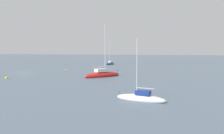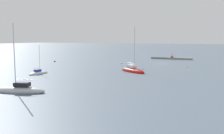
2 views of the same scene
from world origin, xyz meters
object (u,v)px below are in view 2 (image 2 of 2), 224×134
at_px(person_seated_grey_left, 173,57).
at_px(person_seated_maroon_right, 171,57).
at_px(sailboat_red_far, 132,70).
at_px(mooring_buoy_far, 122,64).
at_px(umbrella_open_red, 172,55).
at_px(mooring_buoy_near, 55,62).
at_px(mooring_buoy_mid, 187,67).
at_px(sailboat_white_near, 39,73).
at_px(sailboat_grey_outer, 20,90).

relative_size(person_seated_grey_left, person_seated_maroon_right, 1.00).
bearing_deg(sailboat_red_far, mooring_buoy_far, -117.14).
xyz_separation_m(umbrella_open_red, mooring_buoy_near, (35.24, 26.43, -1.68)).
bearing_deg(mooring_buoy_far, mooring_buoy_mid, 177.61).
height_order(sailboat_white_near, mooring_buoy_far, sailboat_white_near).
bearing_deg(sailboat_red_far, mooring_buoy_mid, 178.36).
xyz_separation_m(person_seated_maroon_right, sailboat_grey_outer, (11.01, 68.77, -0.55)).
bearing_deg(mooring_buoy_near, sailboat_red_far, 157.21).
bearing_deg(sailboat_white_near, person_seated_grey_left, 74.36).
bearing_deg(sailboat_white_near, person_seated_maroon_right, 74.92).
bearing_deg(person_seated_grey_left, sailboat_grey_outer, 76.94).
bearing_deg(umbrella_open_red, sailboat_grey_outer, 80.70).
xyz_separation_m(sailboat_red_far, mooring_buoy_near, (32.48, -13.65, -0.30)).
bearing_deg(sailboat_grey_outer, mooring_buoy_near, 13.93).
xyz_separation_m(person_seated_maroon_right, sailboat_red_far, (2.48, 39.93, -0.53)).
bearing_deg(mooring_buoy_far, person_seated_maroon_right, -115.89).
bearing_deg(person_seated_grey_left, umbrella_open_red, -41.92).
height_order(sailboat_red_far, mooring_buoy_near, sailboat_red_far).
distance_m(sailboat_red_far, mooring_buoy_mid, 19.02).
bearing_deg(person_seated_grey_left, sailboat_red_far, 82.14).
distance_m(sailboat_grey_outer, mooring_buoy_mid, 48.45).
height_order(mooring_buoy_mid, mooring_buoy_far, mooring_buoy_far).
bearing_deg(sailboat_grey_outer, sailboat_white_near, 15.48).
height_order(person_seated_grey_left, mooring_buoy_near, person_seated_grey_left).
relative_size(sailboat_red_far, mooring_buoy_mid, 24.78).
xyz_separation_m(sailboat_white_near, mooring_buoy_far, (-9.65, -28.29, -0.16)).
bearing_deg(mooring_buoy_mid, sailboat_white_near, 42.74).
height_order(umbrella_open_red, mooring_buoy_mid, umbrella_open_red).
bearing_deg(umbrella_open_red, mooring_buoy_near, 36.87).
bearing_deg(umbrella_open_red, person_seated_grey_left, 141.58).
distance_m(person_seated_maroon_right, sailboat_white_near, 56.06).
height_order(person_seated_maroon_right, mooring_buoy_mid, person_seated_maroon_right).
relative_size(sailboat_red_far, mooring_buoy_near, 16.79).
bearing_deg(umbrella_open_red, sailboat_white_near, 67.66).
xyz_separation_m(person_seated_grey_left, mooring_buoy_far, (12.03, 23.55, -0.84)).
height_order(person_seated_maroon_right, mooring_buoy_near, person_seated_maroon_right).
distance_m(mooring_buoy_mid, mooring_buoy_far, 20.08).
bearing_deg(person_seated_grey_left, mooring_buoy_near, 32.91).
height_order(person_seated_grey_left, person_seated_maroon_right, same).
height_order(sailboat_red_far, sailboat_grey_outer, sailboat_red_far).
bearing_deg(mooring_buoy_far, umbrella_open_red, -116.28).
relative_size(umbrella_open_red, sailboat_red_far, 0.11).
relative_size(person_seated_maroon_right, umbrella_open_red, 0.57).
bearing_deg(umbrella_open_red, sailboat_red_far, 86.07).
height_order(mooring_buoy_near, mooring_buoy_mid, mooring_buoy_near).
relative_size(umbrella_open_red, mooring_buoy_mid, 2.80).
bearing_deg(person_seated_grey_left, sailboat_white_near, 63.80).
bearing_deg(person_seated_maroon_right, mooring_buoy_far, 60.61).
height_order(sailboat_grey_outer, mooring_buoy_mid, sailboat_grey_outer).
distance_m(umbrella_open_red, sailboat_red_far, 40.19).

